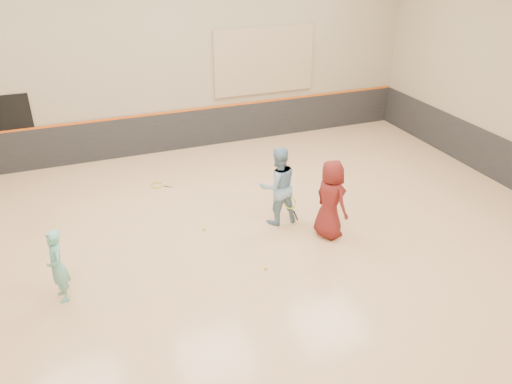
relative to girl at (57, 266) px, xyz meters
name	(u,v)px	position (x,y,z in m)	size (l,w,h in m)	color
room	(245,218)	(3.63, 0.19, 0.10)	(15.04, 12.04, 6.22)	tan
wainscot_back	(178,131)	(3.63, 6.16, -0.11)	(14.90, 0.04, 1.20)	#232326
accent_stripe	(177,111)	(3.63, 6.15, 0.51)	(14.90, 0.03, 0.06)	#D85914
acoustic_panel	(264,61)	(6.43, 6.14, 1.79)	(3.20, 0.08, 2.00)	tan
doorway	(14,135)	(-0.87, 6.17, 0.39)	(1.10, 0.05, 2.20)	black
girl	(57,266)	(0.00, 0.00, 0.00)	(0.52, 0.34, 1.42)	#72C7BD
instructor	(278,186)	(4.74, 1.09, 0.21)	(0.90, 0.70, 1.85)	#7EA6C3
young_man	(331,199)	(5.57, 0.15, 0.18)	(0.87, 0.57, 1.79)	maroon
held_racket	(290,202)	(4.96, 0.91, -0.16)	(0.54, 0.54, 0.55)	yellow
spare_racket	(157,184)	(2.49, 3.92, -0.67)	(0.74, 0.74, 0.08)	gold
ball_under_racket	(266,268)	(3.79, -0.55, -0.68)	(0.07, 0.07, 0.07)	#D8EE37
ball_in_hand	(339,191)	(5.63, -0.05, 0.47)	(0.07, 0.07, 0.07)	#D6E735
ball_beside_spare	(204,229)	(3.04, 1.33, -0.68)	(0.07, 0.07, 0.07)	#E0EC37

